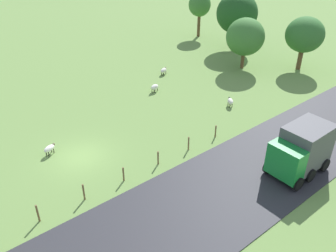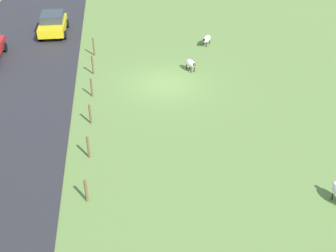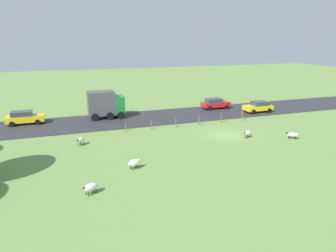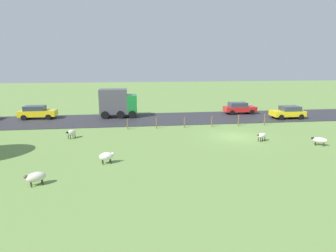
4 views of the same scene
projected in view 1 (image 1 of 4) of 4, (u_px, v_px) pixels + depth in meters
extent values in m
plane|color=#6B8E47|center=(81.00, 157.00, 26.67)|extent=(160.00, 160.00, 0.00)
cube|color=#2D2D33|center=(157.00, 231.00, 20.29)|extent=(8.00, 80.00, 0.06)
ellipsoid|color=silver|center=(230.00, 101.00, 33.56)|extent=(1.10, 0.99, 0.50)
ellipsoid|color=black|center=(229.00, 98.00, 33.91)|extent=(0.32, 0.30, 0.20)
cylinder|color=#2D2823|center=(228.00, 103.00, 33.97)|extent=(0.07, 0.07, 0.35)
cylinder|color=#2D2823|center=(231.00, 103.00, 33.99)|extent=(0.07, 0.07, 0.35)
cylinder|color=#2D2823|center=(229.00, 106.00, 33.50)|extent=(0.07, 0.07, 0.35)
cylinder|color=#2D2823|center=(232.00, 106.00, 33.52)|extent=(0.07, 0.07, 0.35)
ellipsoid|color=white|center=(155.00, 87.00, 36.41)|extent=(0.78, 1.06, 0.56)
ellipsoid|color=silver|center=(152.00, 87.00, 36.03)|extent=(0.24, 0.30, 0.20)
cylinder|color=#2D2823|center=(154.00, 91.00, 36.34)|extent=(0.07, 0.07, 0.31)
cylinder|color=#2D2823|center=(152.00, 91.00, 36.50)|extent=(0.07, 0.07, 0.31)
cylinder|color=#2D2823|center=(157.00, 90.00, 36.70)|extent=(0.07, 0.07, 0.31)
cylinder|color=#2D2823|center=(155.00, 89.00, 36.86)|extent=(0.07, 0.07, 0.31)
ellipsoid|color=silver|center=(164.00, 70.00, 40.44)|extent=(0.95, 1.19, 0.55)
ellipsoid|color=brown|center=(165.00, 68.00, 40.77)|extent=(0.27, 0.31, 0.20)
cylinder|color=#2D2823|center=(164.00, 72.00, 40.90)|extent=(0.07, 0.07, 0.29)
cylinder|color=#2D2823|center=(166.00, 73.00, 40.79)|extent=(0.07, 0.07, 0.29)
cylinder|color=#2D2823|center=(161.00, 74.00, 40.45)|extent=(0.07, 0.07, 0.29)
cylinder|color=#2D2823|center=(164.00, 74.00, 40.34)|extent=(0.07, 0.07, 0.29)
ellipsoid|color=white|center=(49.00, 148.00, 26.70)|extent=(0.79, 1.08, 0.45)
ellipsoid|color=brown|center=(54.00, 144.00, 27.00)|extent=(0.26, 0.31, 0.20)
cylinder|color=#2D2823|center=(51.00, 150.00, 27.14)|extent=(0.07, 0.07, 0.36)
cylinder|color=#2D2823|center=(54.00, 151.00, 27.03)|extent=(0.07, 0.07, 0.36)
cylinder|color=#2D2823|center=(46.00, 154.00, 26.73)|extent=(0.07, 0.07, 0.36)
cylinder|color=#2D2823|center=(49.00, 154.00, 26.63)|extent=(0.07, 0.07, 0.36)
cylinder|color=brown|center=(234.00, 39.00, 47.88)|extent=(0.46, 0.46, 2.88)
ellipsoid|color=#1E4C1E|center=(237.00, 13.00, 46.12)|extent=(5.43, 5.43, 5.28)
cylinder|color=brown|center=(199.00, 25.00, 52.96)|extent=(0.45, 0.45, 3.44)
ellipsoid|color=#3D7533|center=(200.00, 5.00, 51.42)|extent=(3.27, 3.27, 3.43)
cylinder|color=brown|center=(243.00, 59.00, 41.91)|extent=(0.40, 0.40, 2.21)
ellipsoid|color=#3D7533|center=(245.00, 37.00, 40.52)|extent=(4.46, 4.46, 4.33)
cylinder|color=brown|center=(300.00, 58.00, 41.49)|extent=(0.55, 0.55, 2.68)
ellipsoid|color=#336B2D|center=(305.00, 35.00, 40.02)|extent=(4.38, 4.38, 4.04)
cylinder|color=brown|center=(38.00, 213.00, 20.69)|extent=(0.12, 0.12, 1.27)
cylinder|color=brown|center=(84.00, 192.00, 22.32)|extent=(0.12, 0.12, 1.24)
cylinder|color=brown|center=(123.00, 174.00, 23.96)|extent=(0.12, 0.12, 1.13)
cylinder|color=brown|center=(158.00, 158.00, 25.59)|extent=(0.12, 0.12, 1.13)
cylinder|color=brown|center=(189.00, 143.00, 27.20)|extent=(0.12, 0.12, 1.17)
cylinder|color=brown|center=(216.00, 131.00, 28.84)|extent=(0.12, 0.12, 1.08)
cube|color=#197F33|center=(285.00, 162.00, 23.33)|extent=(2.40, 1.20, 2.30)
cube|color=#4C4C51|center=(306.00, 145.00, 24.38)|extent=(2.40, 3.38, 3.04)
cylinder|color=black|center=(298.00, 184.00, 23.12)|extent=(0.30, 0.96, 0.96)
cylinder|color=black|center=(268.00, 167.00, 24.72)|extent=(0.30, 0.96, 0.96)
cylinder|color=black|center=(310.00, 175.00, 23.90)|extent=(0.30, 0.96, 0.96)
cylinder|color=black|center=(281.00, 159.00, 25.50)|extent=(0.30, 0.96, 0.96)
cylinder|color=black|center=(325.00, 165.00, 24.90)|extent=(0.30, 0.96, 0.96)
cylinder|color=black|center=(295.00, 150.00, 26.51)|extent=(0.30, 0.96, 0.96)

